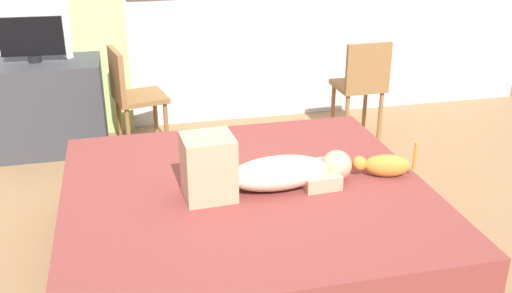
{
  "coord_description": "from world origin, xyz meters",
  "views": [
    {
      "loc": [
        -0.73,
        -2.72,
        1.95
      ],
      "look_at": [
        -0.03,
        0.26,
        0.63
      ],
      "focal_mm": 41.35,
      "sensor_mm": 36.0,
      "label": 1
    }
  ],
  "objects": [
    {
      "name": "ground_plane",
      "position": [
        0.0,
        0.0,
        0.0
      ],
      "size": [
        16.0,
        16.0,
        0.0
      ],
      "primitive_type": "plane",
      "color": "olive"
    },
    {
      "name": "bed",
      "position": [
        -0.13,
        0.06,
        0.24
      ],
      "size": [
        2.02,
        1.91,
        0.48
      ],
      "color": "brown",
      "rests_on": "ground"
    },
    {
      "name": "person_lying",
      "position": [
        -0.06,
        0.02,
        0.59
      ],
      "size": [
        0.94,
        0.31,
        0.34
      ],
      "color": "#CCB299",
      "rests_on": "bed"
    },
    {
      "name": "cat",
      "position": [
        0.66,
        0.02,
        0.55
      ],
      "size": [
        0.35,
        0.18,
        0.21
      ],
      "color": "#C67A2D",
      "rests_on": "bed"
    },
    {
      "name": "desk",
      "position": [
        -1.34,
        2.04,
        0.37
      ],
      "size": [
        0.9,
        0.56,
        0.74
      ],
      "color": "#38383D",
      "rests_on": "ground"
    },
    {
      "name": "tv_monitor",
      "position": [
        -1.38,
        2.04,
        0.92
      ],
      "size": [
        0.48,
        0.1,
        0.35
      ],
      "color": "black",
      "rests_on": "desk"
    },
    {
      "name": "cup",
      "position": [
        -1.13,
        2.12,
        0.79
      ],
      "size": [
        0.08,
        0.08,
        0.1
      ],
      "primitive_type": "cylinder",
      "color": "white",
      "rests_on": "desk"
    },
    {
      "name": "chair_by_desk",
      "position": [
        -0.67,
        1.8,
        0.51
      ],
      "size": [
        0.45,
        0.45,
        0.86
      ],
      "color": "brown",
      "rests_on": "ground"
    },
    {
      "name": "chair_spare",
      "position": [
        1.2,
        1.64,
        0.51
      ],
      "size": [
        0.39,
        0.39,
        0.86
      ],
      "color": "brown",
      "rests_on": "ground"
    }
  ]
}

